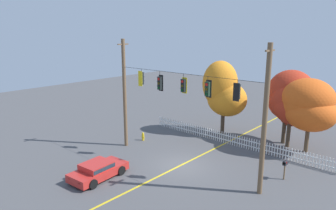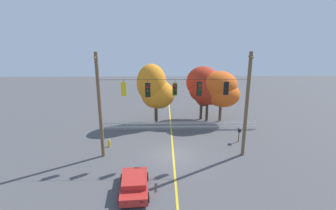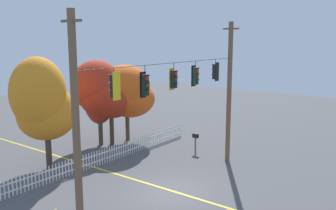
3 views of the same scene
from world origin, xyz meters
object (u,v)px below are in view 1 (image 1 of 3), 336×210
at_px(autumn_maple_mid, 291,97).
at_px(fire_hydrant, 143,136).
at_px(autumn_oak_far_east, 294,105).
at_px(autumn_maple_near_fence, 224,92).
at_px(traffic_signal_eastbound_side, 208,89).
at_px(roadside_mailbox, 285,164).
at_px(traffic_signal_westbound_side, 141,78).
at_px(traffic_signal_northbound_primary, 160,83).
at_px(autumn_maple_far_west, 308,105).
at_px(traffic_signal_southbound_primary, 183,86).
at_px(traffic_signal_northbound_secondary, 237,92).
at_px(parked_car, 98,170).

bearing_deg(autumn_maple_mid, fire_hydrant, -141.24).
bearing_deg(autumn_oak_far_east, autumn_maple_near_fence, -174.37).
xyz_separation_m(traffic_signal_eastbound_side, roadside_mailbox, (4.52, 2.82, -4.97)).
xyz_separation_m(traffic_signal_westbound_side, roadside_mailbox, (10.85, 2.84, -5.05)).
bearing_deg(roadside_mailbox, traffic_signal_northbound_primary, -162.34).
height_order(autumn_maple_near_fence, autumn_maple_far_west, autumn_maple_near_fence).
bearing_deg(autumn_maple_far_west, autumn_maple_near_fence, -178.61).
relative_size(traffic_signal_southbound_primary, autumn_maple_far_west, 0.23).
distance_m(autumn_maple_near_fence, roadside_mailbox, 10.74).
xyz_separation_m(traffic_signal_westbound_side, traffic_signal_eastbound_side, (6.33, 0.02, -0.08)).
relative_size(traffic_signal_southbound_primary, roadside_mailbox, 1.02).
distance_m(traffic_signal_northbound_primary, autumn_maple_mid, 11.95).
distance_m(traffic_signal_westbound_side, autumn_maple_mid, 13.14).
height_order(traffic_signal_eastbound_side, traffic_signal_northbound_secondary, same).
xyz_separation_m(traffic_signal_northbound_primary, traffic_signal_northbound_secondary, (6.55, -0.02, 0.18)).
height_order(traffic_signal_northbound_secondary, autumn_oak_far_east, traffic_signal_northbound_secondary).
distance_m(traffic_signal_westbound_side, fire_hydrant, 6.41).
height_order(traffic_signal_southbound_primary, autumn_maple_near_fence, autumn_maple_near_fence).
xyz_separation_m(traffic_signal_eastbound_side, fire_hydrant, (-8.28, 1.89, -5.73)).
xyz_separation_m(parked_car, roadside_mailbox, (9.63, 8.25, 0.52)).
bearing_deg(autumn_maple_mid, traffic_signal_northbound_primary, -121.77).
xyz_separation_m(fire_hydrant, roadside_mailbox, (12.80, 0.93, 0.75)).
xyz_separation_m(traffic_signal_eastbound_side, autumn_oak_far_east, (2.53, 9.26, -2.32)).
xyz_separation_m(traffic_signal_northbound_secondary, autumn_maple_far_west, (1.56, 8.82, -2.14)).
bearing_deg(roadside_mailbox, fire_hydrant, -175.82).
bearing_deg(autumn_maple_far_west, roadside_mailbox, -82.86).
distance_m(traffic_signal_northbound_secondary, autumn_maple_mid, 10.26).
bearing_deg(traffic_signal_northbound_primary, autumn_maple_far_west, 47.34).
bearing_deg(roadside_mailbox, traffic_signal_northbound_secondary, -129.17).
relative_size(traffic_signal_eastbound_side, autumn_maple_mid, 0.22).
relative_size(traffic_signal_northbound_secondary, autumn_maple_mid, 0.20).
distance_m(autumn_oak_far_east, autumn_maple_far_west, 1.35).
bearing_deg(traffic_signal_northbound_secondary, autumn_maple_far_west, 79.95).
relative_size(traffic_signal_westbound_side, autumn_maple_near_fence, 0.19).
bearing_deg(autumn_oak_far_east, traffic_signal_westbound_side, -133.67).
height_order(traffic_signal_northbound_primary, parked_car, traffic_signal_northbound_primary).
height_order(traffic_signal_northbound_secondary, fire_hydrant, traffic_signal_northbound_secondary).
bearing_deg(fire_hydrant, autumn_maple_near_fence, 57.61).
bearing_deg(parked_car, roadside_mailbox, 40.57).
xyz_separation_m(autumn_maple_far_west, fire_hydrant, (-12.05, -6.92, -3.68)).
bearing_deg(traffic_signal_northbound_secondary, autumn_maple_near_fence, 125.76).
relative_size(traffic_signal_westbound_side, traffic_signal_northbound_primary, 0.89).
relative_size(autumn_maple_near_fence, autumn_oak_far_east, 1.29).
bearing_deg(traffic_signal_northbound_primary, traffic_signal_westbound_side, -179.44).
xyz_separation_m(traffic_signal_westbound_side, traffic_signal_southbound_primary, (4.27, 0.02, -0.09)).
xyz_separation_m(traffic_signal_southbound_primary, autumn_oak_far_east, (4.59, 9.26, -2.31)).
xyz_separation_m(traffic_signal_southbound_primary, autumn_maple_mid, (3.94, 10.04, -1.89)).
relative_size(autumn_maple_mid, fire_hydrant, 8.66).
height_order(autumn_maple_mid, roadside_mailbox, autumn_maple_mid).
relative_size(traffic_signal_southbound_primary, parked_car, 0.34).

